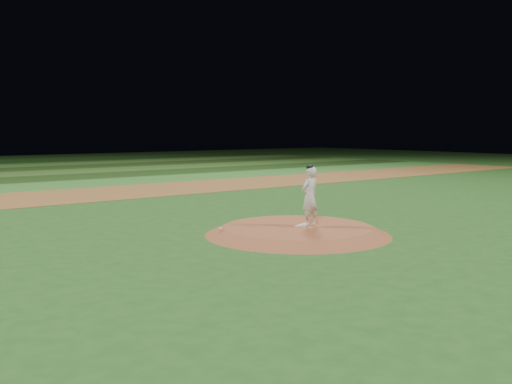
% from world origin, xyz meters
% --- Properties ---
extents(ground, '(120.00, 120.00, 0.00)m').
position_xyz_m(ground, '(0.00, 0.00, 0.00)').
color(ground, '#25591C').
rests_on(ground, ground).
extents(infield_dirt_band, '(70.00, 6.00, 0.02)m').
position_xyz_m(infield_dirt_band, '(0.00, 14.00, 0.01)').
color(infield_dirt_band, '#925E2D').
rests_on(infield_dirt_band, ground).
extents(outfield_stripe_0, '(70.00, 5.00, 0.02)m').
position_xyz_m(outfield_stripe_0, '(0.00, 19.50, 0.01)').
color(outfield_stripe_0, '#36792C').
rests_on(outfield_stripe_0, ground).
extents(outfield_stripe_1, '(70.00, 5.00, 0.02)m').
position_xyz_m(outfield_stripe_1, '(0.00, 24.50, 0.01)').
color(outfield_stripe_1, '#1D3E14').
rests_on(outfield_stripe_1, ground).
extents(outfield_stripe_2, '(70.00, 5.00, 0.02)m').
position_xyz_m(outfield_stripe_2, '(0.00, 29.50, 0.01)').
color(outfield_stripe_2, '#386926').
rests_on(outfield_stripe_2, ground).
extents(pitchers_mound, '(5.50, 5.50, 0.25)m').
position_xyz_m(pitchers_mound, '(0.00, 0.00, 0.12)').
color(pitchers_mound, '#A15632').
rests_on(pitchers_mound, ground).
extents(pitching_rubber, '(0.68, 0.37, 0.03)m').
position_xyz_m(pitching_rubber, '(0.21, 0.02, 0.27)').
color(pitching_rubber, silver).
rests_on(pitching_rubber, pitchers_mound).
extents(rosin_bag, '(0.11, 0.11, 0.06)m').
position_xyz_m(rosin_bag, '(-2.12, 0.95, 0.28)').
color(rosin_bag, white).
rests_on(rosin_bag, pitchers_mound).
extents(pitcher_on_mound, '(0.69, 0.50, 1.83)m').
position_xyz_m(pitcher_on_mound, '(0.25, -0.24, 1.15)').
color(pitcher_on_mound, white).
rests_on(pitcher_on_mound, pitchers_mound).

